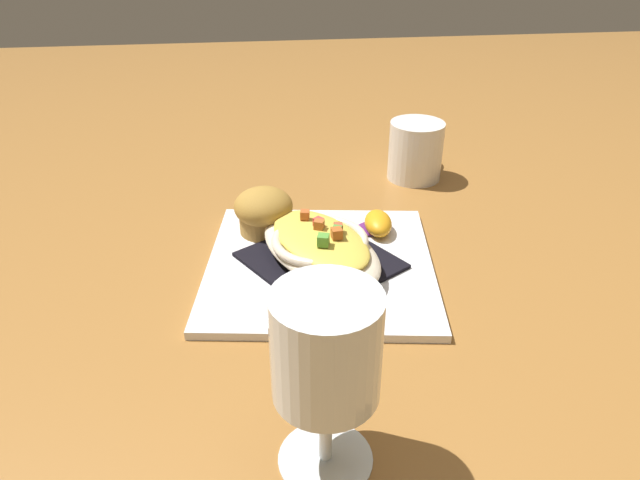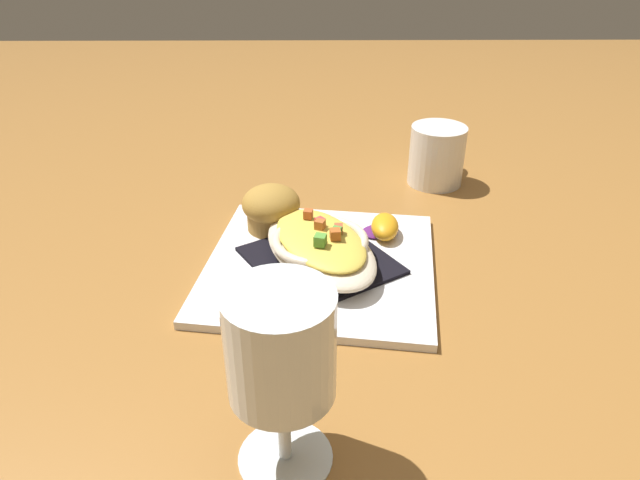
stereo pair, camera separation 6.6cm
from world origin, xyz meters
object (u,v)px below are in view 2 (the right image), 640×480
at_px(coffee_mug, 437,158).
at_px(orange_garnish, 384,227).
at_px(stemmed_glass, 281,356).
at_px(gratin_dish, 320,244).
at_px(muffin, 271,208).
at_px(square_plate, 320,265).

bearing_deg(coffee_mug, orange_garnish, -28.41).
bearing_deg(stemmed_glass, gratin_dish, 173.71).
height_order(coffee_mug, stemmed_glass, stemmed_glass).
distance_m(muffin, stemmed_glass, 0.36).
xyz_separation_m(square_plate, gratin_dish, (0.00, 0.00, 0.03)).
distance_m(gratin_dish, orange_garnish, 0.10).
distance_m(muffin, orange_garnish, 0.15).
height_order(square_plate, coffee_mug, coffee_mug).
distance_m(gratin_dish, stemmed_glass, 0.28).
height_order(gratin_dish, orange_garnish, gratin_dish).
bearing_deg(orange_garnish, square_plate, -52.54).
bearing_deg(coffee_mug, gratin_dish, -36.36).
distance_m(square_plate, gratin_dish, 0.03).
xyz_separation_m(muffin, coffee_mug, (-0.16, 0.24, 0.00)).
bearing_deg(square_plate, orange_garnish, 127.46).
height_order(orange_garnish, coffee_mug, coffee_mug).
height_order(square_plate, muffin, muffin).
height_order(muffin, orange_garnish, muffin).
height_order(gratin_dish, coffee_mug, coffee_mug).
bearing_deg(orange_garnish, muffin, -97.96).
relative_size(orange_garnish, coffee_mug, 0.56).
height_order(muffin, stemmed_glass, stemmed_glass).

